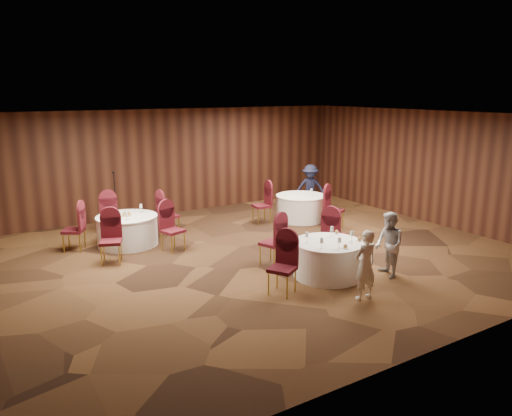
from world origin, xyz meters
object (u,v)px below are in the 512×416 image
table_left (127,230)px  mic_stand (117,216)px  woman_a (365,265)px  table_main (328,259)px  table_right (301,207)px  man_c (310,188)px  woman_b (389,245)px

table_left → mic_stand: size_ratio=0.89×
table_left → woman_a: (2.66, -5.51, 0.28)m
table_main → mic_stand: bearing=117.0°
table_right → man_c: man_c is taller
mic_stand → table_main: bearing=-63.0°
mic_stand → man_c: mic_stand is taller
mic_stand → table_left: bearing=-93.6°
table_main → woman_b: woman_b is taller
woman_b → man_c: 5.82m
table_right → man_c: bearing=39.3°
table_right → woman_b: woman_b is taller
table_left → table_right: 5.12m
table_right → woman_b: size_ratio=1.08×
table_left → woman_a: woman_a is taller
table_main → table_left: (-2.82, 4.28, 0.00)m
table_left → table_right: bearing=-3.2°
woman_a → woman_b: (1.22, 0.59, 0.02)m
man_c → table_main: bearing=-87.5°
table_right → mic_stand: mic_stand is taller
table_left → table_right: size_ratio=1.02×
table_main → table_right: 4.60m
table_main → table_right: (2.29, 3.99, 0.00)m
woman_b → table_main: bearing=-102.5°
table_left → woman_b: bearing=-51.7°
table_left → mic_stand: mic_stand is taller
table_main → mic_stand: 6.07m
woman_a → man_c: (3.39, 5.99, 0.08)m
table_right → woman_a: woman_a is taller
table_main → man_c: (3.23, 4.76, 0.36)m
man_c → table_right: bearing=-103.9°
table_left → man_c: 6.09m
table_main → table_left: size_ratio=0.96×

